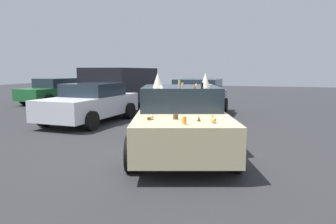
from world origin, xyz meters
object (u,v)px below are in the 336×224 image
object	(u,v)px
parked_van_behind_right	(123,85)
parked_sedan_near_left	(91,103)
parked_sedan_row_back_far	(197,98)
parked_sedan_row_back_center	(55,91)
art_car_decorated	(181,119)

from	to	relation	value
parked_van_behind_right	parked_sedan_near_left	xyz separation A→B (m)	(-4.29, -0.83, -0.41)
parked_sedan_row_back_far	parked_sedan_near_left	world-z (taller)	parked_sedan_row_back_far
parked_van_behind_right	parked_sedan_row_back_center	world-z (taller)	parked_van_behind_right
parked_sedan_near_left	parked_van_behind_right	bearing A→B (deg)	-166.63
parked_sedan_row_back_far	parked_sedan_near_left	distance (m)	4.16
parked_van_behind_right	parked_sedan_near_left	bearing A→B (deg)	-172.71
parked_van_behind_right	parked_sedan_row_back_far	size ratio (longest dim) A/B	1.15
parked_sedan_near_left	parked_sedan_row_back_center	xyz separation A→B (m)	(4.95, 5.37, 0.00)
parked_sedan_row_back_far	parked_sedan_row_back_center	bearing A→B (deg)	-105.98
parked_van_behind_right	parked_sedan_near_left	size ratio (longest dim) A/B	1.27
parked_van_behind_right	parked_sedan_row_back_far	world-z (taller)	parked_van_behind_right
parked_van_behind_right	parked_sedan_row_back_center	bearing A→B (deg)	78.20
art_car_decorated	parked_sedan_near_left	world-z (taller)	art_car_decorated
art_car_decorated	parked_van_behind_right	xyz separation A→B (m)	(7.13, 4.91, 0.36)
parked_sedan_row_back_far	parked_sedan_near_left	xyz separation A→B (m)	(-2.58, 3.26, -0.04)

